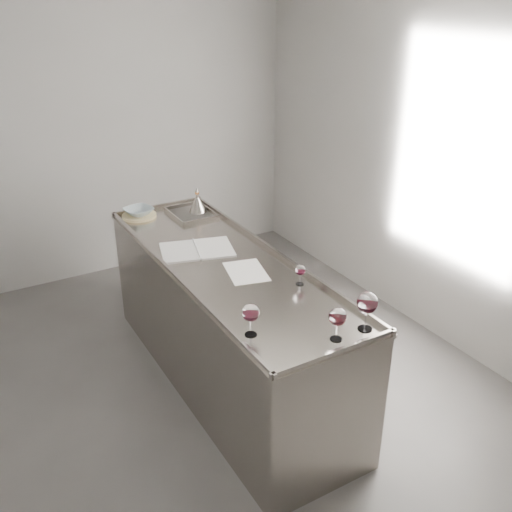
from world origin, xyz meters
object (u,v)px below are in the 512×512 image
wine_glass_small (300,271)px  wine_funnel (198,204)px  wine_glass_middle (338,318)px  counter (227,324)px  ceramic_bowl (139,211)px  notebook (197,250)px  wine_glass_left (251,313)px  wine_glass_right (367,304)px

wine_glass_small → wine_funnel: size_ratio=0.62×
wine_glass_middle → wine_funnel: (0.16, 2.03, -0.07)m
wine_funnel → wine_glass_middle: bearing=-94.6°
wine_glass_middle → counter: bearing=94.4°
wine_glass_small → ceramic_bowl: size_ratio=0.60×
wine_glass_small → notebook: bearing=113.8°
wine_funnel → notebook: bearing=-115.4°
counter → wine_glass_left: size_ratio=13.31×
counter → wine_glass_small: wine_glass_small is taller
wine_glass_middle → ceramic_bowl: wine_glass_middle is taller
counter → wine_funnel: wine_funnel is taller
wine_glass_left → wine_glass_small: bearing=31.8°
wine_glass_middle → wine_glass_right: (0.19, 0.00, 0.02)m
notebook → wine_glass_left: bearing=-84.7°
wine_glass_small → wine_funnel: (-0.01, 1.44, -0.03)m
notebook → wine_glass_small: bearing=-50.6°
counter → ceramic_bowl: (-0.20, 1.08, 0.51)m
ceramic_bowl → wine_glass_small: bearing=-73.6°
notebook → wine_glass_right: bearing=-59.8°
ceramic_bowl → wine_glass_left: bearing=-92.3°
wine_glass_right → ceramic_bowl: 2.21m
notebook → ceramic_bowl: (-0.12, 0.81, 0.04)m
wine_glass_left → wine_glass_middle: 0.44m
wine_glass_middle → notebook: (-0.16, 1.35, -0.12)m
wine_glass_left → wine_glass_right: (0.55, -0.26, 0.03)m
wine_glass_left → wine_glass_middle: bearing=-35.7°
notebook → wine_funnel: wine_funnel is taller
wine_glass_right → notebook: bearing=104.5°
wine_glass_right → notebook: (-0.35, 1.35, -0.15)m
counter → ceramic_bowl: size_ratio=11.20×
ceramic_bowl → wine_funnel: (0.45, -0.13, 0.02)m
wine_glass_middle → wine_funnel: wine_funnel is taller
wine_glass_middle → wine_glass_small: size_ratio=1.43×
wine_funnel → ceramic_bowl: bearing=163.6°
notebook → ceramic_bowl: 0.82m
wine_glass_right → ceramic_bowl: size_ratio=1.01×
wine_glass_middle → wine_glass_small: bearing=73.3°
wine_glass_left → notebook: wine_glass_left is taller
counter → wine_funnel: size_ratio=11.71×
wine_glass_left → wine_glass_middle: size_ratio=0.99×
wine_glass_left → notebook: size_ratio=0.33×
wine_glass_right → wine_glass_small: bearing=91.4°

